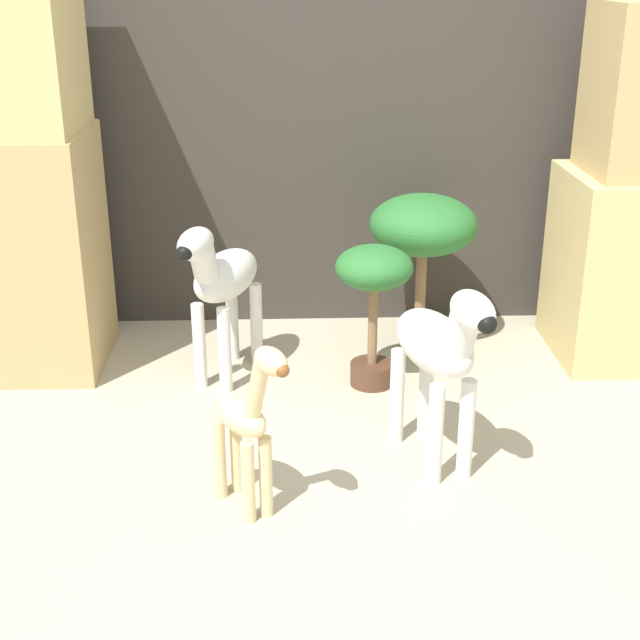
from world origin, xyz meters
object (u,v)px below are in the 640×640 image
Objects in this scene: zebra_right at (440,350)px; potted_palm_front at (423,230)px; giraffe_figurine at (247,422)px; zebra_left at (221,280)px; potted_palm_back at (374,285)px.

zebra_right is 0.96m from potted_palm_front.
potted_palm_front is at bearing 60.68° from giraffe_figurine.
zebra_left is 1.14× the size of giraffe_figurine.
zebra_right is at bearing -43.06° from zebra_left.
potted_palm_back is at bearing 62.24° from giraffe_figurine.
zebra_right is 1.01× the size of potted_palm_front.
giraffe_figurine is 0.95m from potted_palm_back.
zebra_right is 0.64m from giraffe_figurine.
potted_palm_front is 0.44m from potted_palm_back.
potted_palm_back is at bearing -7.42° from zebra_left.
zebra_right is 1.14× the size of giraffe_figurine.
potted_palm_front is (0.80, 0.28, 0.11)m from zebra_left.
potted_palm_front is at bearing 85.08° from zebra_right.
potted_palm_back is (0.44, 0.83, 0.11)m from giraffe_figurine.
potted_palm_back is at bearing 104.07° from zebra_right.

